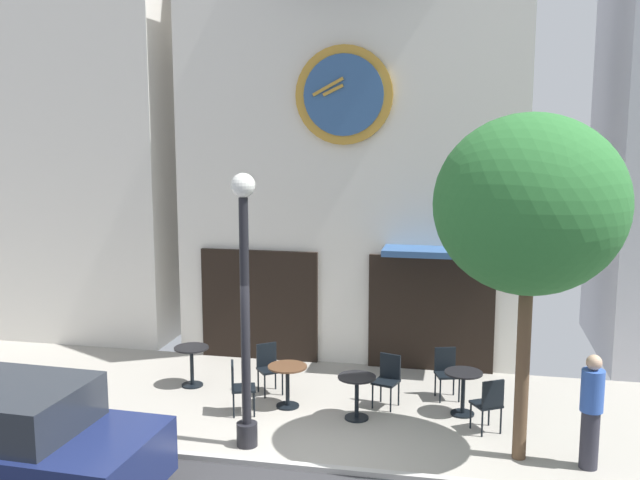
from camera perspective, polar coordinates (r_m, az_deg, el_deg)
name	(u,v)px	position (r m, az deg, el deg)	size (l,w,h in m)	color
clock_building	(354,101)	(15.44, 2.70, 10.93)	(7.06, 3.66, 10.30)	silver
neighbor_building_left	(80,13)	(18.65, -18.46, 16.68)	(5.18, 4.03, 14.93)	silver
street_lamp	(245,311)	(10.77, -5.95, -5.61)	(0.36, 0.36, 4.15)	black
street_tree	(530,206)	(10.43, 16.26, 2.62)	(2.68, 2.41, 5.01)	brown
cafe_table_leftmost	(192,360)	(13.84, -10.11, -9.30)	(0.64, 0.64, 0.75)	black
cafe_table_near_door	(288,378)	(12.67, -2.58, -10.88)	(0.68, 0.68, 0.74)	black
cafe_table_rightmost	(357,390)	(12.20, 2.93, -11.78)	(0.64, 0.64, 0.73)	black
cafe_table_center_left	(463,386)	(12.58, 11.25, -11.25)	(0.64, 0.64, 0.75)	black
cafe_chair_mid_row	(268,364)	(13.35, -4.10, -9.77)	(0.56, 0.56, 0.90)	black
cafe_chair_curbside	(238,384)	(12.43, -6.47, -11.24)	(0.51, 0.51, 0.90)	black
cafe_chair_left_end	(388,376)	(12.77, 5.39, -10.67)	(0.50, 0.50, 0.90)	black
cafe_chair_near_lamp	(489,401)	(11.93, 13.23, -12.31)	(0.55, 0.55, 0.90)	black
cafe_chair_corner	(446,369)	(13.27, 9.95, -10.01)	(0.50, 0.50, 0.90)	black
pedestrian_blue	(591,410)	(11.09, 20.65, -12.47)	(0.38, 0.38, 1.67)	#2D2D38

